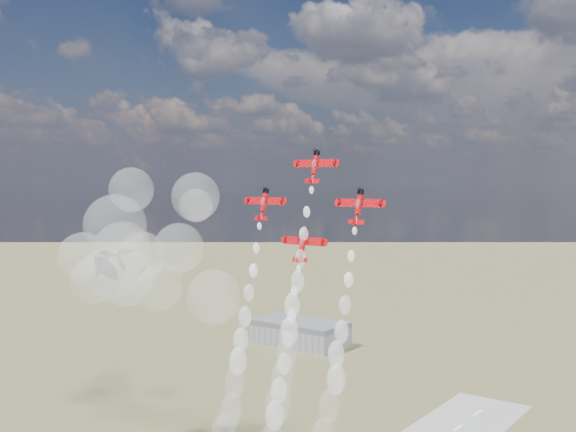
# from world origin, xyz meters

# --- Properties ---
(hangar) EXTENTS (50.00, 28.00, 13.00)m
(hangar) POSITION_xyz_m (-120.00, 180.00, 6.50)
(hangar) COLOR gray
(hangar) RESTS_ON ground
(plane_lead) EXTENTS (11.23, 4.35, 7.87)m
(plane_lead) POSITION_xyz_m (4.86, 9.15, 93.66)
(plane_lead) COLOR red
(plane_lead) RESTS_ON ground
(plane_left) EXTENTS (11.23, 4.35, 7.87)m
(plane_left) POSITION_xyz_m (-8.42, 6.71, 84.70)
(plane_left) COLOR red
(plane_left) RESTS_ON ground
(plane_right) EXTENTS (11.23, 4.35, 7.87)m
(plane_right) POSITION_xyz_m (18.14, 6.71, 84.70)
(plane_right) COLOR red
(plane_right) RESTS_ON ground
(plane_slot) EXTENTS (11.23, 4.35, 7.87)m
(plane_slot) POSITION_xyz_m (4.86, 4.27, 75.73)
(plane_slot) COLOR red
(plane_slot) RESTS_ON ground
(smoke_trail_lead) EXTENTS (5.54, 15.25, 50.42)m
(smoke_trail_lead) POSITION_xyz_m (4.75, -2.27, 50.85)
(smoke_trail_lead) COLOR white
(smoke_trail_lead) RESTS_ON plane_lead
(smoke_trail_left) EXTENTS (5.38, 16.10, 50.10)m
(smoke_trail_left) POSITION_xyz_m (-8.52, -4.80, 42.05)
(smoke_trail_left) COLOR white
(smoke_trail_left) RESTS_ON plane_left
(smoke_trail_right) EXTENTS (5.87, 15.54, 50.43)m
(smoke_trail_right) POSITION_xyz_m (18.15, -4.80, 42.04)
(smoke_trail_right) COLOR white
(smoke_trail_right) RESTS_ON plane_right
(drifted_smoke_cloud) EXTENTS (68.81, 40.06, 49.10)m
(drifted_smoke_cloud) POSITION_xyz_m (-80.83, 27.71, 66.47)
(drifted_smoke_cloud) COLOR white
(drifted_smoke_cloud) RESTS_ON ground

